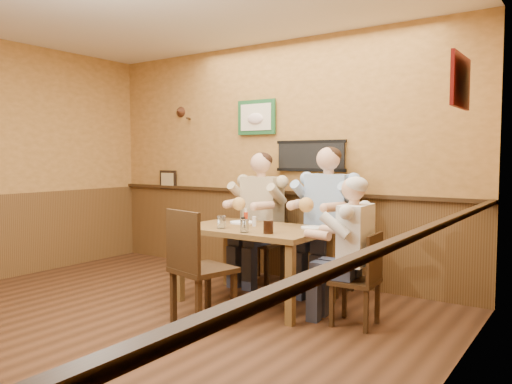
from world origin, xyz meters
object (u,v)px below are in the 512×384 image
(water_glass_mid, at_px, (244,226))
(cola_tumbler, at_px, (268,227))
(diner_blue_polo, at_px, (329,227))
(pepper_shaker, at_px, (243,222))
(chair_back_right, at_px, (329,247))
(chair_near_side, at_px, (203,266))
(chair_right_end, at_px, (355,279))
(diner_tan_shirt, at_px, (262,224))
(chair_back_left, at_px, (262,241))
(dining_table, at_px, (255,236))
(diner_white_elder, at_px, (355,259))
(hot_sauce_bottle, at_px, (246,219))
(water_glass_left, at_px, (221,222))
(salt_shaker, at_px, (254,221))

(water_glass_mid, bearing_deg, cola_tumbler, 17.60)
(diner_blue_polo, height_order, pepper_shaker, diner_blue_polo)
(chair_back_right, bearing_deg, chair_near_side, -103.80)
(chair_right_end, bearing_deg, diner_tan_shirt, -122.12)
(chair_back_left, relative_size, chair_near_side, 0.94)
(chair_back_left, bearing_deg, dining_table, -61.33)
(diner_white_elder, relative_size, cola_tumbler, 9.58)
(diner_tan_shirt, xyz_separation_m, pepper_shaker, (0.32, -0.82, 0.13))
(chair_near_side, xyz_separation_m, diner_blue_polo, (0.44, 1.52, 0.20))
(chair_right_end, height_order, pepper_shaker, pepper_shaker)
(chair_near_side, xyz_separation_m, pepper_shaker, (-0.08, 0.69, 0.30))
(chair_back_left, bearing_deg, chair_back_right, 0.72)
(chair_back_right, distance_m, hot_sauce_bottle, 1.00)
(water_glass_mid, bearing_deg, dining_table, 109.71)
(chair_near_side, height_order, diner_tan_shirt, diner_tan_shirt)
(diner_blue_polo, xyz_separation_m, pepper_shaker, (-0.52, -0.83, 0.11))
(chair_right_end, xyz_separation_m, diner_white_elder, (0.00, 0.00, 0.17))
(diner_blue_polo, bearing_deg, water_glass_left, -120.39)
(dining_table, bearing_deg, chair_near_side, -90.60)
(chair_back_left, xyz_separation_m, chair_back_right, (0.84, 0.02, 0.02))
(chair_back_right, height_order, chair_near_side, chair_near_side)
(hot_sauce_bottle, relative_size, salt_shaker, 1.62)
(chair_back_left, distance_m, diner_white_elder, 1.71)
(diner_tan_shirt, height_order, diner_blue_polo, diner_blue_polo)
(water_glass_left, bearing_deg, water_glass_mid, -14.35)
(chair_near_side, height_order, water_glass_left, chair_near_side)
(pepper_shaker, bearing_deg, chair_back_right, 58.03)
(water_glass_mid, distance_m, hot_sauce_bottle, 0.38)
(diner_tan_shirt, relative_size, cola_tumbler, 11.21)
(chair_back_right, bearing_deg, salt_shaker, -120.74)
(chair_back_left, bearing_deg, water_glass_left, -79.23)
(dining_table, relative_size, diner_blue_polo, 1.01)
(diner_blue_polo, bearing_deg, chair_back_left, -176.71)
(chair_right_end, xyz_separation_m, hot_sauce_bottle, (-1.18, 0.04, 0.43))
(diner_tan_shirt, relative_size, hot_sauce_bottle, 8.28)
(chair_back_right, relative_size, hot_sauce_bottle, 6.01)
(diner_tan_shirt, distance_m, water_glass_mid, 1.22)
(chair_right_end, relative_size, cola_tumbler, 6.70)
(dining_table, distance_m, chair_right_end, 1.12)
(chair_near_side, relative_size, hot_sauce_bottle, 6.16)
(dining_table, bearing_deg, water_glass_mid, -70.29)
(dining_table, bearing_deg, salt_shaker, 129.93)
(dining_table, distance_m, diner_blue_polo, 0.87)
(diner_tan_shirt, xyz_separation_m, salt_shaker, (0.38, -0.70, 0.13))
(chair_near_side, bearing_deg, diner_white_elder, -134.46)
(chair_right_end, bearing_deg, pepper_shaker, -93.48)
(chair_near_side, xyz_separation_m, salt_shaker, (-0.03, 0.81, 0.30))
(chair_back_left, height_order, water_glass_left, chair_back_left)
(diner_white_elder, distance_m, salt_shaker, 1.15)
(diner_tan_shirt, bearing_deg, chair_back_left, 0.00)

